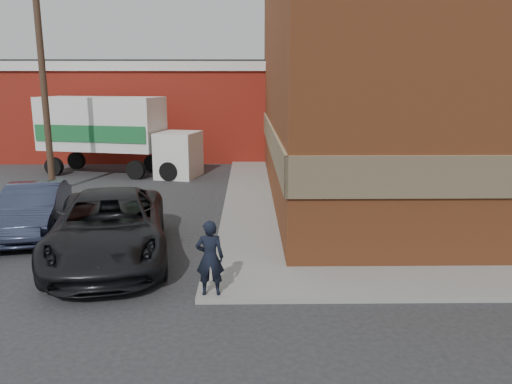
% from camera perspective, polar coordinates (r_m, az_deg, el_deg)
% --- Properties ---
extents(ground, '(90.00, 90.00, 0.00)m').
position_cam_1_polar(ground, '(12.10, -3.68, -9.07)').
color(ground, '#28282B').
rests_on(ground, ground).
extents(brick_building, '(14.25, 18.25, 9.36)m').
position_cam_1_polar(brick_building, '(21.72, 20.98, 12.32)').
color(brick_building, '#9A4C27').
rests_on(brick_building, ground).
extents(sidewalk_west, '(1.80, 18.00, 0.12)m').
position_cam_1_polar(sidewalk_west, '(20.71, -0.82, 0.28)').
color(sidewalk_west, gray).
rests_on(sidewalk_west, ground).
extents(warehouse, '(16.30, 8.30, 5.60)m').
position_cam_1_polar(warehouse, '(31.98, -12.91, 9.26)').
color(warehouse, maroon).
rests_on(warehouse, ground).
extents(utility_pole, '(2.00, 0.26, 9.00)m').
position_cam_1_polar(utility_pole, '(21.81, -23.20, 12.31)').
color(utility_pole, '#493324').
rests_on(utility_pole, ground).
extents(man, '(0.60, 0.41, 1.59)m').
position_cam_1_polar(man, '(10.35, -5.29, -7.50)').
color(man, black).
rests_on(man, sidewalk_south).
extents(sedan, '(2.39, 4.67, 1.47)m').
position_cam_1_polar(sedan, '(16.20, -24.05, -1.85)').
color(sedan, '#2F354F').
rests_on(sedan, ground).
extents(suv_a, '(3.88, 6.46, 1.68)m').
position_cam_1_polar(suv_a, '(13.23, -16.45, -3.84)').
color(suv_a, black).
rests_on(suv_a, ground).
extents(box_truck, '(7.87, 3.90, 3.73)m').
position_cam_1_polar(box_truck, '(25.12, -15.72, 6.80)').
color(box_truck, white).
rests_on(box_truck, ground).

